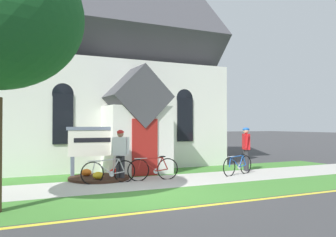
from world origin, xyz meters
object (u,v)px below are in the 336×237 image
church_sign (95,144)px  cyclist_in_red_jersey (246,145)px  bicycle_black (109,171)px  roadside_conifer (184,71)px  bicycle_green (153,169)px  bicycle_blue (238,165)px  cyclist_in_blue_jersey (120,151)px

church_sign → cyclist_in_red_jersey: size_ratio=1.13×
church_sign → bicycle_black: bearing=-86.8°
roadside_conifer → bicycle_green: bearing=-125.8°
cyclist_in_red_jersey → bicycle_blue: bearing=-141.8°
bicycle_blue → bicycle_green: bearing=176.7°
church_sign → cyclist_in_blue_jersey: church_sign is taller
cyclist_in_blue_jersey → church_sign: bearing=117.6°
church_sign → bicycle_green: (1.62, -1.51, -0.82)m
bicycle_blue → cyclist_in_blue_jersey: size_ratio=0.99×
bicycle_blue → cyclist_in_blue_jersey: 4.48m
bicycle_black → cyclist_in_red_jersey: cyclist_in_red_jersey is taller
bicycle_blue → cyclist_in_red_jersey: (0.99, 0.78, 0.68)m
bicycle_blue → church_sign: bearing=161.1°
bicycle_black → bicycle_green: bearing=-0.8°
bicycle_black → roadside_conifer: size_ratio=0.24×
bicycle_black → cyclist_in_blue_jersey: (0.50, 0.37, 0.62)m
cyclist_in_red_jersey → cyclist_in_blue_jersey: bearing=-178.0°
bicycle_green → roadside_conifer: (4.50, 6.23, 4.46)m
roadside_conifer → church_sign: bearing=-142.4°
bicycle_green → church_sign: bearing=137.1°
bicycle_green → cyclist_in_blue_jersey: 1.27m
cyclist_in_blue_jersey → roadside_conifer: roadside_conifer is taller
cyclist_in_red_jersey → bicycle_green: bearing=-172.4°
roadside_conifer → bicycle_blue: bearing=-100.1°
bicycle_blue → roadside_conifer: bearing=79.9°
church_sign → cyclist_in_red_jersey: (5.96, -0.93, -0.15)m
cyclist_in_blue_jersey → roadside_conifer: 8.92m
church_sign → bicycle_green: 2.36m
bicycle_black → roadside_conifer: bearing=45.8°
bicycle_black → bicycle_blue: (4.89, -0.22, -0.01)m
bicycle_green → roadside_conifer: bearing=54.2°
church_sign → bicycle_blue: bearing=-18.9°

